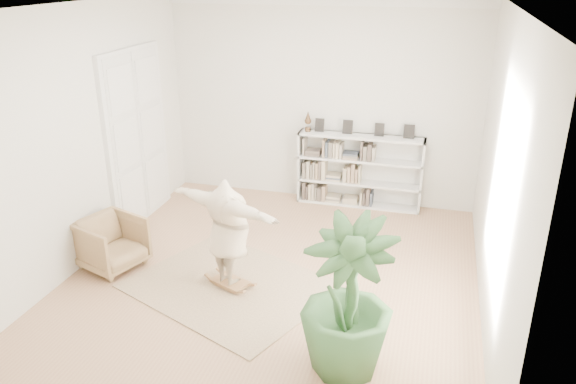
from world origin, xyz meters
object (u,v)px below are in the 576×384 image
Objects in this scene: bookshelf at (359,171)px; person at (228,229)px; armchair at (112,243)px; houseplant at (347,298)px; rocker_board at (230,282)px.

bookshelf is 3.48m from person.
person is at bearing -73.00° from armchair.
houseplant reaches higher than armchair.
bookshelf is 1.22× the size of person.
bookshelf is 2.70× the size of armchair.
armchair is at bearing -133.84° from bookshelf.
rocker_board is at bearing -73.00° from armchair.
houseplant reaches higher than rocker_board.
bookshelf reaches higher than rocker_board.
houseplant is (0.54, -4.45, 0.24)m from bookshelf.
rocker_board is at bearing 145.72° from houseplant.
bookshelf is at bearing -87.76° from person.
person is (1.81, -0.07, 0.49)m from armchair.
armchair is 1.84m from rocker_board.
armchair is 0.47× the size of houseplant.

